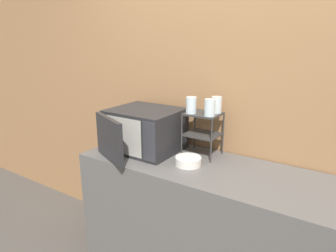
{
  "coord_description": "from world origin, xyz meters",
  "views": [
    {
      "loc": [
        0.7,
        -1.32,
        1.7
      ],
      "look_at": [
        -0.38,
        0.33,
        1.13
      ],
      "focal_mm": 32.0,
      "sensor_mm": 36.0,
      "label": 1
    }
  ],
  "objects": [
    {
      "name": "glass_back_right",
      "position": [
        -0.11,
        0.52,
        1.28
      ],
      "size": [
        0.07,
        0.07,
        0.11
      ],
      "color": "silver",
      "rests_on": "dish_rack"
    },
    {
      "name": "counter",
      "position": [
        0.0,
        0.3,
        0.46
      ],
      "size": [
        1.84,
        0.61,
        0.92
      ],
      "color": "#595654",
      "rests_on": "ground_plane"
    },
    {
      "name": "bowl",
      "position": [
        -0.18,
        0.26,
        0.95
      ],
      "size": [
        0.17,
        0.17,
        0.05
      ],
      "color": "silver",
      "rests_on": "counter"
    },
    {
      "name": "glass_front_right",
      "position": [
        -0.11,
        0.42,
        1.28
      ],
      "size": [
        0.07,
        0.07,
        0.11
      ],
      "color": "silver",
      "rests_on": "dish_rack"
    },
    {
      "name": "wall_back",
      "position": [
        0.0,
        0.65,
        1.3
      ],
      "size": [
        8.0,
        0.06,
        2.6
      ],
      "color": "#9E7047",
      "rests_on": "ground_plane"
    },
    {
      "name": "dish_rack",
      "position": [
        -0.18,
        0.46,
        1.14
      ],
      "size": [
        0.23,
        0.2,
        0.3
      ],
      "color": "#333333",
      "rests_on": "counter"
    },
    {
      "name": "microwave",
      "position": [
        -0.59,
        0.33,
        1.07
      ],
      "size": [
        0.5,
        0.6,
        0.3
      ],
      "color": "#262628",
      "rests_on": "counter"
    },
    {
      "name": "glass_front_left",
      "position": [
        -0.25,
        0.42,
        1.28
      ],
      "size": [
        0.07,
        0.07,
        0.11
      ],
      "color": "silver",
      "rests_on": "dish_rack"
    }
  ]
}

